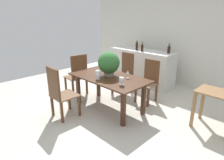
# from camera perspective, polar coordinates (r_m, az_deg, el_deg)

# --- Properties ---
(ground_plane) EXTENTS (7.04, 7.04, 0.00)m
(ground_plane) POSITION_cam_1_polar(r_m,az_deg,el_deg) (4.37, -0.21, -7.99)
(ground_plane) COLOR beige
(back_wall) EXTENTS (6.40, 0.10, 2.60)m
(back_wall) POSITION_cam_1_polar(r_m,az_deg,el_deg) (6.05, 17.97, 11.60)
(back_wall) COLOR silver
(back_wall) RESTS_ON ground
(dining_table) EXTENTS (1.70, 0.92, 0.73)m
(dining_table) POSITION_cam_1_polar(r_m,az_deg,el_deg) (4.08, -0.98, -0.44)
(dining_table) COLOR #422616
(dining_table) RESTS_ON ground
(chair_far_left) EXTENTS (0.42, 0.48, 1.05)m
(chair_far_left) POSITION_cam_1_polar(r_m,az_deg,el_deg) (5.01, 3.89, 2.45)
(chair_far_left) COLOR brown
(chair_far_left) RESTS_ON ground
(chair_far_right) EXTENTS (0.44, 0.47, 0.99)m
(chair_far_right) POSITION_cam_1_polar(r_m,az_deg,el_deg) (4.57, 10.97, 0.19)
(chair_far_right) COLOR brown
(chair_far_right) RESTS_ON ground
(chair_head_end) EXTENTS (0.52, 0.52, 1.05)m
(chair_head_end) POSITION_cam_1_polar(r_m,az_deg,el_deg) (4.92, -10.19, 1.99)
(chair_head_end) COLOR brown
(chair_head_end) RESTS_ON ground
(chair_near_left) EXTENTS (0.47, 0.48, 1.05)m
(chair_near_left) POSITION_cam_1_polar(r_m,az_deg,el_deg) (3.85, -15.46, -3.22)
(chair_near_left) COLOR brown
(chair_near_left) RESTS_ON ground
(flower_centerpiece) EXTENTS (0.46, 0.46, 0.51)m
(flower_centerpiece) POSITION_cam_1_polar(r_m,az_deg,el_deg) (4.04, -0.95, 4.98)
(flower_centerpiece) COLOR gray
(flower_centerpiece) RESTS_ON dining_table
(crystal_vase_left) EXTENTS (0.09, 0.09, 0.15)m
(crystal_vase_left) POSITION_cam_1_polar(r_m,az_deg,el_deg) (3.54, 2.87, -0.15)
(crystal_vase_left) COLOR silver
(crystal_vase_left) RESTS_ON dining_table
(crystal_vase_center_near) EXTENTS (0.10, 0.10, 0.19)m
(crystal_vase_center_near) POSITION_cam_1_polar(r_m,az_deg,el_deg) (3.84, -4.17, 1.78)
(crystal_vase_center_near) COLOR silver
(crystal_vase_center_near) RESTS_ON dining_table
(wine_glass) EXTENTS (0.08, 0.08, 0.17)m
(wine_glass) POSITION_cam_1_polar(r_m,az_deg,el_deg) (3.94, 4.69, 2.26)
(wine_glass) COLOR silver
(wine_glass) RESTS_ON dining_table
(kitchen_counter) EXTENTS (1.94, 0.62, 1.00)m
(kitchen_counter) POSITION_cam_1_polar(r_m,az_deg,el_deg) (5.80, 8.73, 3.91)
(kitchen_counter) COLOR silver
(kitchen_counter) RESTS_ON ground
(wine_bottle_dark) EXTENTS (0.08, 0.08, 0.28)m
(wine_bottle_dark) POSITION_cam_1_polar(r_m,az_deg,el_deg) (5.90, 7.42, 10.31)
(wine_bottle_dark) COLOR #B2BFB7
(wine_bottle_dark) RESTS_ON kitchen_counter
(wine_bottle_tall) EXTENTS (0.07, 0.07, 0.27)m
(wine_bottle_tall) POSITION_cam_1_polar(r_m,az_deg,el_deg) (5.67, 7.38, 9.97)
(wine_bottle_tall) COLOR black
(wine_bottle_tall) RESTS_ON kitchen_counter
(wine_bottle_green) EXTENTS (0.07, 0.07, 0.27)m
(wine_bottle_green) POSITION_cam_1_polar(r_m,az_deg,el_deg) (5.50, 8.95, 9.47)
(wine_bottle_green) COLOR black
(wine_bottle_green) RESTS_ON kitchen_counter
(wine_bottle_amber) EXTENTS (0.08, 0.08, 0.27)m
(wine_bottle_amber) POSITION_cam_1_polar(r_m,az_deg,el_deg) (5.36, 16.57, 8.69)
(wine_bottle_amber) COLOR black
(wine_bottle_amber) RESTS_ON kitchen_counter
(side_table) EXTENTS (0.68, 0.49, 0.71)m
(side_table) POSITION_cam_1_polar(r_m,az_deg,el_deg) (3.84, 28.69, -5.58)
(side_table) COLOR olive
(side_table) RESTS_ON ground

